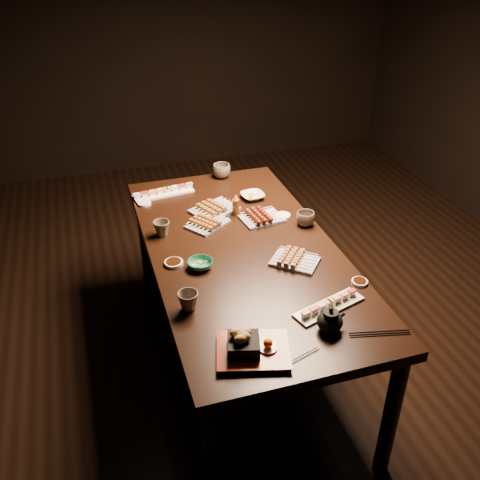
{
  "coord_description": "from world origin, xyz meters",
  "views": [
    {
      "loc": [
        -1.03,
        -2.48,
        2.16
      ],
      "look_at": [
        -0.36,
        -0.32,
        0.77
      ],
      "focal_mm": 40.0,
      "sensor_mm": 36.0,
      "label": 1
    }
  ],
  "objects_px": {
    "teacup_far_right": "(222,171)",
    "edamame_bowl_cream": "(253,196)",
    "sushi_platter_near": "(329,304)",
    "tempura_tray": "(253,343)",
    "teacup_far_left": "(162,228)",
    "condiment_bottle": "(236,204)",
    "teacup_near_left": "(188,301)",
    "dining_table": "(243,308)",
    "teapot": "(330,319)",
    "teacup_mid_right": "(305,219)",
    "yakitori_plate_center": "(207,221)",
    "sushi_platter_far": "(164,191)",
    "edamame_bowl_green": "(200,264)",
    "yakitori_plate_left": "(214,206)",
    "yakitori_plate_right": "(295,258)"
  },
  "relations": [
    {
      "from": "sushi_platter_near",
      "to": "edamame_bowl_green",
      "type": "bearing_deg",
      "value": 117.07
    },
    {
      "from": "sushi_platter_far",
      "to": "tempura_tray",
      "type": "bearing_deg",
      "value": 85.01
    },
    {
      "from": "yakitori_plate_left",
      "to": "edamame_bowl_green",
      "type": "distance_m",
      "value": 0.55
    },
    {
      "from": "tempura_tray",
      "to": "teacup_far_right",
      "type": "height_order",
      "value": "tempura_tray"
    },
    {
      "from": "edamame_bowl_green",
      "to": "teacup_mid_right",
      "type": "distance_m",
      "value": 0.66
    },
    {
      "from": "yakitori_plate_right",
      "to": "teacup_near_left",
      "type": "distance_m",
      "value": 0.59
    },
    {
      "from": "teacup_far_left",
      "to": "edamame_bowl_green",
      "type": "bearing_deg",
      "value": -71.08
    },
    {
      "from": "yakitori_plate_center",
      "to": "teapot",
      "type": "relative_size",
      "value": 1.69
    },
    {
      "from": "teapot",
      "to": "teacup_far_left",
      "type": "bearing_deg",
      "value": 108.86
    },
    {
      "from": "edamame_bowl_green",
      "to": "edamame_bowl_cream",
      "type": "xyz_separation_m",
      "value": [
        0.45,
        0.6,
        -0.0
      ]
    },
    {
      "from": "sushi_platter_near",
      "to": "edamame_bowl_cream",
      "type": "relative_size",
      "value": 2.49
    },
    {
      "from": "sushi_platter_near",
      "to": "teacup_near_left",
      "type": "height_order",
      "value": "teacup_near_left"
    },
    {
      "from": "sushi_platter_near",
      "to": "teacup_near_left",
      "type": "xyz_separation_m",
      "value": [
        -0.56,
        0.17,
        0.02
      ]
    },
    {
      "from": "sushi_platter_far",
      "to": "teapot",
      "type": "bearing_deg",
      "value": 98.4
    },
    {
      "from": "teacup_near_left",
      "to": "yakitori_plate_left",
      "type": "bearing_deg",
      "value": 67.86
    },
    {
      "from": "yakitori_plate_right",
      "to": "teacup_near_left",
      "type": "relative_size",
      "value": 2.41
    },
    {
      "from": "teacup_near_left",
      "to": "condiment_bottle",
      "type": "relative_size",
      "value": 0.72
    },
    {
      "from": "yakitori_plate_center",
      "to": "tempura_tray",
      "type": "relative_size",
      "value": 0.76
    },
    {
      "from": "sushi_platter_near",
      "to": "tempura_tray",
      "type": "distance_m",
      "value": 0.42
    },
    {
      "from": "edamame_bowl_cream",
      "to": "teacup_mid_right",
      "type": "xyz_separation_m",
      "value": [
        0.17,
        -0.37,
        0.02
      ]
    },
    {
      "from": "teacup_far_left",
      "to": "tempura_tray",
      "type": "bearing_deg",
      "value": -79.8
    },
    {
      "from": "dining_table",
      "to": "yakitori_plate_right",
      "type": "xyz_separation_m",
      "value": [
        0.2,
        -0.19,
        0.4
      ]
    },
    {
      "from": "teacup_near_left",
      "to": "teacup_far_left",
      "type": "bearing_deg",
      "value": 89.92
    },
    {
      "from": "teacup_far_right",
      "to": "teacup_near_left",
      "type": "bearing_deg",
      "value": -111.63
    },
    {
      "from": "teacup_near_left",
      "to": "dining_table",
      "type": "bearing_deg",
      "value": 46.76
    },
    {
      "from": "yakitori_plate_left",
      "to": "teapot",
      "type": "xyz_separation_m",
      "value": [
        0.18,
        -1.09,
        0.02
      ]
    },
    {
      "from": "sushi_platter_near",
      "to": "yakitori_plate_center",
      "type": "distance_m",
      "value": 0.88
    },
    {
      "from": "edamame_bowl_cream",
      "to": "teacup_far_left",
      "type": "height_order",
      "value": "teacup_far_left"
    },
    {
      "from": "teapot",
      "to": "yakitori_plate_center",
      "type": "bearing_deg",
      "value": 95.18
    },
    {
      "from": "teacup_far_left",
      "to": "condiment_bottle",
      "type": "xyz_separation_m",
      "value": [
        0.43,
        0.1,
        0.02
      ]
    },
    {
      "from": "sushi_platter_near",
      "to": "tempura_tray",
      "type": "height_order",
      "value": "tempura_tray"
    },
    {
      "from": "sushi_platter_near",
      "to": "dining_table",
      "type": "bearing_deg",
      "value": 92.92
    },
    {
      "from": "teacup_far_right",
      "to": "edamame_bowl_cream",
      "type": "bearing_deg",
      "value": -74.66
    },
    {
      "from": "sushi_platter_near",
      "to": "teacup_near_left",
      "type": "distance_m",
      "value": 0.59
    },
    {
      "from": "dining_table",
      "to": "edamame_bowl_cream",
      "type": "bearing_deg",
      "value": 65.18
    },
    {
      "from": "edamame_bowl_cream",
      "to": "tempura_tray",
      "type": "xyz_separation_m",
      "value": [
        -0.4,
        -1.21,
        0.03
      ]
    },
    {
      "from": "yakitori_plate_center",
      "to": "teapot",
      "type": "height_order",
      "value": "teapot"
    },
    {
      "from": "edamame_bowl_green",
      "to": "teapot",
      "type": "bearing_deg",
      "value": -56.16
    },
    {
      "from": "teacup_near_left",
      "to": "condiment_bottle",
      "type": "xyz_separation_m",
      "value": [
        0.43,
        0.73,
        0.02
      ]
    },
    {
      "from": "teapot",
      "to": "condiment_bottle",
      "type": "relative_size",
      "value": 1.01
    },
    {
      "from": "edamame_bowl_cream",
      "to": "teacup_far_right",
      "type": "distance_m",
      "value": 0.35
    },
    {
      "from": "teacup_far_left",
      "to": "teapot",
      "type": "distance_m",
      "value": 1.05
    },
    {
      "from": "yakitori_plate_right",
      "to": "teacup_far_left",
      "type": "height_order",
      "value": "teacup_far_left"
    },
    {
      "from": "teapot",
      "to": "condiment_bottle",
      "type": "height_order",
      "value": "condiment_bottle"
    },
    {
      "from": "dining_table",
      "to": "teacup_far_left",
      "type": "distance_m",
      "value": 0.6
    },
    {
      "from": "teacup_far_left",
      "to": "condiment_bottle",
      "type": "relative_size",
      "value": 0.7
    },
    {
      "from": "teacup_near_left",
      "to": "teacup_mid_right",
      "type": "distance_m",
      "value": 0.9
    },
    {
      "from": "yakitori_plate_center",
      "to": "teacup_near_left",
      "type": "height_order",
      "value": "teacup_near_left"
    },
    {
      "from": "sushi_platter_far",
      "to": "teacup_near_left",
      "type": "height_order",
      "value": "teacup_near_left"
    },
    {
      "from": "yakitori_plate_right",
      "to": "edamame_bowl_cream",
      "type": "distance_m",
      "value": 0.69
    }
  ]
}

